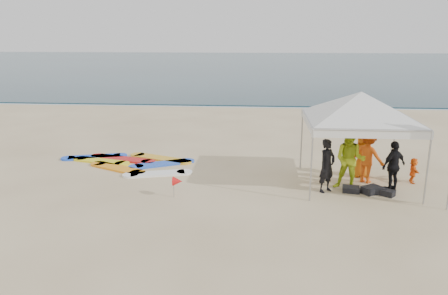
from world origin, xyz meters
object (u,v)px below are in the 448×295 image
person_yellow (350,160)px  surfboard_spread (131,163)px  person_orange_a (368,156)px  canopy_tent (362,92)px  person_black_a (327,166)px  person_seated (413,170)px  person_black_b (394,166)px  marker_pennant (178,181)px  person_orange_b (362,154)px

person_yellow → surfboard_spread: 7.85m
person_orange_a → person_yellow: bearing=82.3°
canopy_tent → person_orange_a: bearing=30.6°
person_black_a → person_seated: bearing=-21.5°
person_black_b → marker_pennant: size_ratio=2.42×
person_seated → canopy_tent: size_ratio=0.18×
person_orange_b → marker_pennant: bearing=18.3°
person_black_b → canopy_tent: bearing=-57.3°
person_seated → person_yellow: bearing=120.4°
canopy_tent → person_yellow: bearing=-120.4°
person_orange_a → person_orange_b: (-0.05, 0.54, -0.09)m
person_black_b → person_yellow: bearing=-29.9°
canopy_tent → surfboard_spread: 8.49m
surfboard_spread → marker_pennant: bearing=-53.8°
person_seated → person_orange_a: bearing=102.3°
person_orange_b → canopy_tent: size_ratio=0.35×
person_black_b → person_seated: size_ratio=1.89×
person_orange_a → marker_pennant: size_ratio=2.70×
person_black_a → marker_pennant: size_ratio=2.56×
person_black_a → canopy_tent: (1.02, 0.76, 2.13)m
person_orange_a → person_orange_b: 0.55m
canopy_tent → person_seated: bearing=9.3°
person_black_b → surfboard_spread: 9.09m
person_orange_a → canopy_tent: size_ratio=0.38×
person_yellow → person_black_b: bearing=21.9°
person_seated → marker_pennant: person_seated is taller
person_black_b → surfboard_spread: bearing=-46.1°
marker_pennant → surfboard_spread: marker_pennant is taller
person_orange_a → marker_pennant: (-5.81, -1.88, -0.37)m
person_seated → surfboard_spread: (-9.69, 1.32, -0.37)m
person_black_a → person_orange_b: 2.06m
person_orange_a → person_black_b: bearing=166.5°
person_black_a → person_yellow: (0.71, 0.23, 0.14)m
person_black_b → person_orange_b: bearing=-94.5°
canopy_tent → marker_pennant: size_ratio=7.02×
person_black_a → person_black_b: size_ratio=1.05×
person_black_a → marker_pennant: person_black_a is taller
marker_pennant → person_orange_b: bearing=22.7°
marker_pennant → surfboard_spread: size_ratio=0.13×
marker_pennant → person_black_b: bearing=10.4°
person_seated → marker_pennant: 7.55m
person_orange_a → canopy_tent: 2.13m
person_orange_a → person_orange_b: person_orange_a is taller
person_yellow → person_black_b: (1.33, 0.07, -0.18)m
person_orange_a → canopy_tent: canopy_tent is taller
person_black_a → surfboard_spread: bearing=118.9°
person_orange_a → surfboard_spread: bearing=25.5°
person_orange_a → surfboard_spread: person_orange_a is taller
person_black_a → surfboard_spread: size_ratio=0.33×
marker_pennant → surfboard_spread: bearing=126.2°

